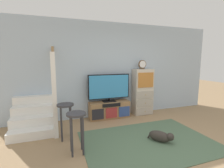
% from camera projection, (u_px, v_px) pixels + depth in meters
% --- Properties ---
extents(ground_plane, '(20.00, 20.00, 0.00)m').
position_uv_depth(ground_plane, '(167.00, 158.00, 2.73)').
color(ground_plane, '#997A56').
extents(back_wall, '(6.40, 0.12, 2.70)m').
position_uv_depth(back_wall, '(116.00, 70.00, 4.83)').
color(back_wall, '#A8BCD1').
rests_on(back_wall, ground_plane).
extents(area_rug, '(2.60, 1.80, 0.01)m').
position_uv_depth(area_rug, '(148.00, 141.00, 3.29)').
color(area_rug, '#4C664C').
rests_on(area_rug, ground_plane).
extents(media_console, '(1.15, 0.38, 0.47)m').
position_uv_depth(media_console, '(109.00, 110.00, 4.65)').
color(media_console, '#997047').
rests_on(media_console, ground_plane).
extents(television, '(1.20, 0.22, 0.78)m').
position_uv_depth(television, '(109.00, 87.00, 4.58)').
color(television, black).
rests_on(television, media_console).
extents(side_cabinet, '(0.58, 0.38, 1.38)m').
position_uv_depth(side_cabinet, '(142.00, 92.00, 4.94)').
color(side_cabinet, beige).
rests_on(side_cabinet, ground_plane).
extents(desk_clock, '(0.24, 0.08, 0.26)m').
position_uv_depth(desk_clock, '(142.00, 65.00, 4.79)').
color(desk_clock, '#4C3823').
rests_on(desk_clock, side_cabinet).
extents(staircase, '(1.00, 1.36, 2.20)m').
position_uv_depth(staircase, '(35.00, 112.00, 4.01)').
color(staircase, white).
rests_on(staircase, ground_plane).
extents(bar_stool_near, '(0.34, 0.34, 0.74)m').
position_uv_depth(bar_stool_near, '(77.00, 124.00, 2.81)').
color(bar_stool_near, '#333338').
rests_on(bar_stool_near, ground_plane).
extents(bar_stool_far, '(0.34, 0.34, 0.75)m').
position_uv_depth(bar_stool_far, '(66.00, 113.00, 3.34)').
color(bar_stool_far, '#333338').
rests_on(bar_stool_far, ground_plane).
extents(dog, '(0.43, 0.48, 0.23)m').
position_uv_depth(dog, '(161.00, 136.00, 3.27)').
color(dog, '#332D28').
rests_on(dog, ground_plane).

